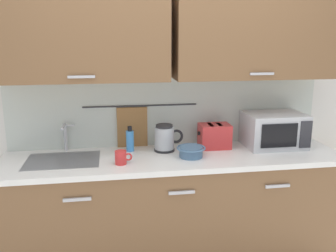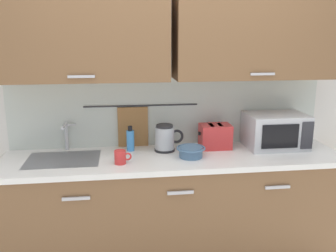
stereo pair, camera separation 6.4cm
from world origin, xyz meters
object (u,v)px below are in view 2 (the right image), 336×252
(dish_soap_bottle, at_px, (130,140))
(mixing_bowl, at_px, (191,151))
(microwave, at_px, (275,131))
(toaster, at_px, (215,136))
(electric_kettle, at_px, (165,138))
(mug_near_sink, at_px, (121,157))

(dish_soap_bottle, relative_size, mixing_bowl, 0.92)
(microwave, relative_size, dish_soap_bottle, 2.35)
(microwave, height_order, toaster, microwave)
(electric_kettle, bearing_deg, toaster, 2.75)
(mug_near_sink, bearing_deg, electric_kettle, 36.09)
(electric_kettle, height_order, toaster, electric_kettle)
(toaster, bearing_deg, microwave, -4.16)
(mug_near_sink, relative_size, mixing_bowl, 0.56)
(electric_kettle, bearing_deg, mug_near_sink, -143.91)
(microwave, height_order, electric_kettle, microwave)
(microwave, xyz_separation_m, mug_near_sink, (-1.23, -0.24, -0.09))
(mug_near_sink, xyz_separation_m, toaster, (0.75, 0.27, 0.05))
(electric_kettle, xyz_separation_m, toaster, (0.40, 0.02, -0.01))
(mixing_bowl, bearing_deg, mug_near_sink, -171.82)
(dish_soap_bottle, xyz_separation_m, toaster, (0.67, -0.02, 0.01))
(dish_soap_bottle, distance_m, toaster, 0.67)
(microwave, height_order, mug_near_sink, microwave)
(electric_kettle, distance_m, mug_near_sink, 0.43)
(mixing_bowl, relative_size, toaster, 0.84)
(dish_soap_bottle, xyz_separation_m, mug_near_sink, (-0.08, -0.29, -0.04))
(dish_soap_bottle, bearing_deg, mixing_bowl, -26.40)
(electric_kettle, bearing_deg, dish_soap_bottle, 171.92)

